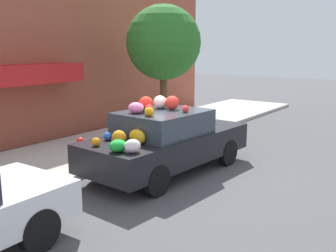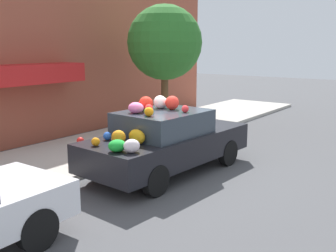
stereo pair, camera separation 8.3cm
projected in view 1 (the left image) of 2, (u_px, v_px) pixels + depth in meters
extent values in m
plane|color=#4C4C4F|center=(163.00, 170.00, 9.52)|extent=(60.00, 60.00, 0.00)
cube|color=#B2ADA3|center=(87.00, 151.00, 11.07)|extent=(24.00, 3.20, 0.12)
cube|color=#9E4C38|center=(32.00, 56.00, 11.85)|extent=(18.00, 0.30, 5.30)
cube|color=red|center=(35.00, 74.00, 11.32)|extent=(2.91, 0.90, 0.55)
cylinder|color=brown|center=(164.00, 100.00, 13.22)|extent=(0.24, 0.24, 2.09)
sphere|color=#2D7228|center=(164.00, 42.00, 12.84)|extent=(2.45, 2.45, 2.45)
cylinder|color=red|center=(81.00, 155.00, 9.43)|extent=(0.20, 0.20, 0.55)
sphere|color=red|center=(80.00, 141.00, 9.37)|extent=(0.18, 0.18, 0.18)
cube|color=black|center=(168.00, 146.00, 9.31)|extent=(4.49, 2.06, 0.63)
cube|color=#333D47|center=(163.00, 123.00, 9.06)|extent=(2.07, 1.70, 0.54)
cylinder|color=black|center=(176.00, 143.00, 10.92)|extent=(0.66, 0.22, 0.65)
cylinder|color=black|center=(228.00, 153.00, 9.89)|extent=(0.66, 0.22, 0.65)
cylinder|color=black|center=(101.00, 165.00, 8.86)|extent=(0.66, 0.22, 0.65)
cylinder|color=black|center=(157.00, 181.00, 7.82)|extent=(0.66, 0.22, 0.65)
ellipsoid|color=pink|center=(136.00, 108.00, 8.69)|extent=(0.39, 0.41, 0.24)
sphere|color=red|center=(149.00, 109.00, 8.77)|extent=(0.26, 0.26, 0.19)
sphere|color=white|center=(160.00, 102.00, 9.35)|extent=(0.40, 0.40, 0.31)
ellipsoid|color=gold|center=(137.00, 137.00, 8.14)|extent=(0.27, 0.44, 0.31)
ellipsoid|color=white|center=(163.00, 102.00, 9.48)|extent=(0.22, 0.34, 0.26)
sphere|color=red|center=(134.00, 106.00, 9.09)|extent=(0.24, 0.24, 0.19)
ellipsoid|color=pink|center=(206.00, 116.00, 10.56)|extent=(0.32, 0.38, 0.33)
ellipsoid|color=white|center=(132.00, 146.00, 7.49)|extent=(0.40, 0.38, 0.26)
sphere|color=red|center=(146.00, 104.00, 8.98)|extent=(0.43, 0.43, 0.34)
sphere|color=blue|center=(107.00, 136.00, 8.50)|extent=(0.19, 0.19, 0.18)
sphere|color=orange|center=(119.00, 137.00, 8.12)|extent=(0.37, 0.37, 0.30)
ellipsoid|color=green|center=(118.00, 146.00, 7.55)|extent=(0.40, 0.38, 0.24)
sphere|color=orange|center=(149.00, 112.00, 8.31)|extent=(0.28, 0.28, 0.20)
sphere|color=orange|center=(96.00, 142.00, 7.99)|extent=(0.22, 0.22, 0.18)
sphere|color=pink|center=(182.00, 117.00, 10.62)|extent=(0.33, 0.33, 0.26)
sphere|color=red|center=(185.00, 109.00, 8.80)|extent=(0.18, 0.18, 0.16)
sphere|color=white|center=(115.00, 139.00, 8.25)|extent=(0.19, 0.19, 0.16)
ellipsoid|color=green|center=(194.00, 116.00, 10.88)|extent=(0.22, 0.21, 0.19)
sphere|color=red|center=(172.00, 103.00, 9.18)|extent=(0.33, 0.33, 0.33)
ellipsoid|color=green|center=(148.00, 111.00, 8.49)|extent=(0.21, 0.21, 0.16)
cylinder|color=black|center=(39.00, 230.00, 5.70)|extent=(0.66, 0.20, 0.66)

